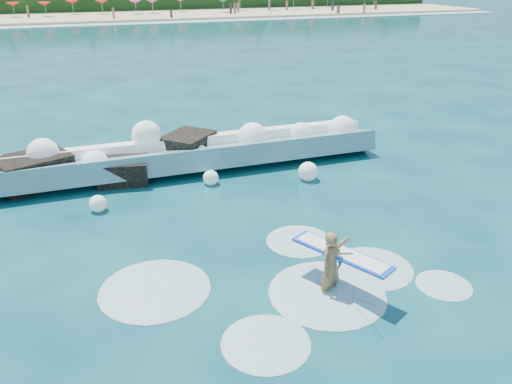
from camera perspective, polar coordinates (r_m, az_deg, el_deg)
ground at (r=13.02m, az=-3.28°, el=-9.15°), size 200.00×200.00×0.00m
beach at (r=88.81m, az=-18.74°, el=18.43°), size 140.00×20.00×0.40m
wet_band at (r=77.86m, az=-18.35°, el=17.72°), size 140.00×5.00×0.08m
breaking_wave at (r=19.66m, az=-8.76°, el=4.03°), size 15.95×2.58×1.37m
rock_cluster at (r=19.51m, az=-16.30°, el=3.03°), size 8.38×3.29×1.38m
surfer_with_board at (r=12.15m, az=8.87°, el=-8.21°), size 1.71×2.99×1.88m
wave_spray at (r=19.52m, az=-6.97°, el=5.23°), size 15.22×4.27×1.92m
surf_foam at (r=12.51m, az=2.76°, el=-10.70°), size 8.82×5.63×0.14m
beach_umbrellas at (r=90.81m, az=-19.02°, el=19.80°), size 111.42×6.67×0.50m
beachgoers at (r=86.18m, az=-20.00°, el=18.77°), size 102.95×10.39×1.61m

